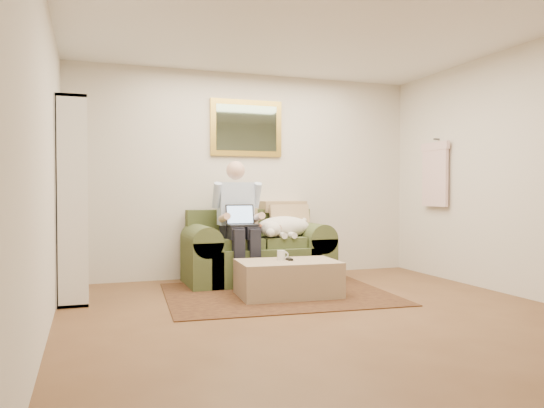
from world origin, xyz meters
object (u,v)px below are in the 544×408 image
seated_man (240,223)px  ottoman (288,279)px  bookshelf (73,201)px  coffee_mug (281,255)px  sleeping_dog (284,227)px  sofa (257,257)px  laptop (241,220)px

seated_man → ottoman: seated_man is taller
bookshelf → coffee_mug: bearing=-12.6°
seated_man → sleeping_dog: size_ratio=2.04×
sofa → laptop: (-0.26, -0.23, 0.46)m
seated_man → sleeping_dog: 0.58m
laptop → coffee_mug: 0.78m
sofa → seated_man: 0.53m
seated_man → ottoman: 1.02m
laptop → ottoman: bearing=-68.8°
sofa → sleeping_dog: sofa is taller
bookshelf → sleeping_dog: bearing=8.2°
sofa → laptop: size_ratio=5.15×
bookshelf → sofa: bearing=11.7°
laptop → sofa: bearing=41.0°
coffee_mug → laptop: bearing=110.3°
laptop → sleeping_dog: (0.57, 0.14, -0.10)m
seated_man → laptop: seated_man is taller
sofa → sleeping_dog: 0.48m
sofa → sleeping_dog: bearing=-15.7°
seated_man → bookshelf: bookshelf is taller
seated_man → sleeping_dog: seated_man is taller
seated_man → coffee_mug: (0.25, -0.73, -0.30)m
ottoman → bookshelf: size_ratio=0.51×
ottoman → bookshelf: bearing=165.5°
sleeping_dog → bookshelf: size_ratio=0.36×
sofa → seated_man: size_ratio=1.19×
sleeping_dog → coffee_mug: sleeping_dog is taller
laptop → sleeping_dog: bearing=13.6°
ottoman → coffee_mug: 0.25m
sleeping_dog → ottoman: sleeping_dog is taller
laptop → coffee_mug: bearing=-69.7°
ottoman → coffee_mug: bearing=117.6°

